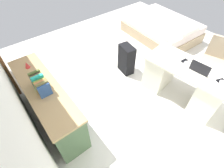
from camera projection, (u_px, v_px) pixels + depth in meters
ground_plane at (140, 72)px, 3.89m from camera, size 5.87×5.87×0.00m
desk at (183, 81)px, 3.13m from camera, size 1.52×0.85×0.75m
office_chair at (213, 63)px, 3.45m from camera, size 0.58×0.58×0.94m
credenza at (49, 103)px, 2.79m from camera, size 1.80×0.48×0.79m
bed at (161, 28)px, 4.78m from camera, size 1.96×1.48×0.58m
suitcase_black at (126, 59)px, 3.69m from camera, size 0.39×0.27×0.65m
laptop at (200, 69)px, 2.75m from camera, size 0.34×0.26×0.21m
computer_mouse at (186, 63)px, 2.92m from camera, size 0.07×0.11×0.03m
cell_phone_near_laptop at (220, 80)px, 2.64m from camera, size 0.11×0.15×0.01m
cell_phone_by_mouse at (184, 61)px, 2.98m from camera, size 0.07×0.14×0.01m
book_row at (41, 84)px, 2.39m from camera, size 0.35×0.17×0.23m
figurine_small at (27, 65)px, 2.76m from camera, size 0.08×0.08×0.11m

